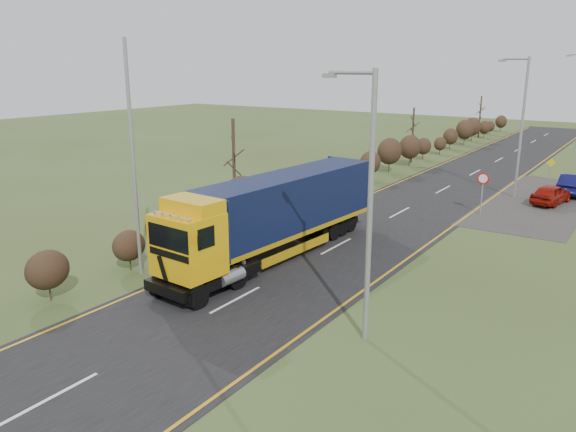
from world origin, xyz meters
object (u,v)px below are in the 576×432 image
Objects in this scene: lorry at (274,212)px; car_red_hatchback at (551,194)px; car_blue_sedan at (573,184)px; streetlight_near at (367,198)px; speed_sign at (483,185)px.

lorry reaches higher than car_red_hatchback.
lorry reaches higher than car_blue_sedan.
car_red_hatchback is 24.17m from streetlight_near.
car_blue_sedan is (9.71, 22.59, -1.50)m from lorry.
car_blue_sedan is 1.72× the size of speed_sign.
car_blue_sedan is at bearing 84.69° from streetlight_near.
car_red_hatchback is 1.48× the size of speed_sign.
speed_sign is at bearing 66.75° from car_blue_sedan.
car_blue_sedan reaches higher than car_red_hatchback.
car_red_hatchback is 0.43× the size of streetlight_near.
lorry is at bearing 75.78° from car_red_hatchback.
streetlight_near is (-1.80, -23.74, 4.17)m from car_red_hatchback.
car_red_hatchback is at bearing 85.66° from streetlight_near.
speed_sign is (-3.84, -9.09, 1.09)m from car_blue_sedan.
lorry is 24.63m from car_blue_sedan.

